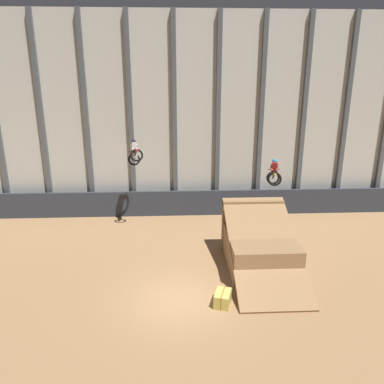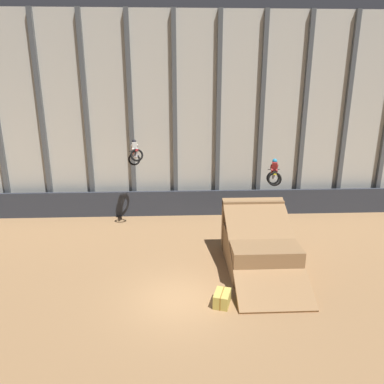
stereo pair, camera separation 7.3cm
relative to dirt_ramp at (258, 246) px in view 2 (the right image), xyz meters
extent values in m
plane|color=#9E754C|center=(-4.01, -2.96, -0.98)|extent=(60.00, 60.00, 0.00)
cube|color=beige|center=(-4.01, 7.68, 5.39)|extent=(32.00, 0.12, 12.73)
cube|color=#4C5156|center=(-12.30, 7.48, 5.39)|extent=(0.28, 0.28, 12.73)
cube|color=#4C5156|center=(-9.54, 7.48, 5.39)|extent=(0.28, 0.28, 12.73)
cube|color=#4C5156|center=(-6.77, 7.48, 5.39)|extent=(0.28, 0.28, 12.73)
cube|color=#4C5156|center=(-4.01, 7.48, 5.39)|extent=(0.28, 0.28, 12.73)
cube|color=#4C5156|center=(-1.25, 7.48, 5.39)|extent=(0.28, 0.28, 12.73)
cube|color=#4C5156|center=(1.52, 7.48, 5.39)|extent=(0.28, 0.28, 12.73)
cube|color=#4C5156|center=(4.28, 7.48, 5.39)|extent=(0.28, 0.28, 12.73)
cube|color=#4C5156|center=(7.05, 7.48, 5.39)|extent=(0.28, 0.28, 12.73)
cube|color=#2D333D|center=(-4.01, 6.94, -0.14)|extent=(31.36, 0.20, 1.68)
cube|color=#966F48|center=(0.00, -0.14, -0.16)|extent=(3.12, 4.20, 1.65)
cube|color=olive|center=(0.00, 1.71, 0.39)|extent=(3.18, 0.50, 2.74)
cube|color=#9E754C|center=(0.00, -1.04, 0.39)|extent=(3.18, 6.08, 2.93)
torus|color=black|center=(-6.49, 5.61, 3.14)|extent=(0.80, 0.53, 0.72)
torus|color=black|center=(-6.19, 4.35, 3.67)|extent=(0.80, 0.53, 0.72)
cube|color=#B7B7BC|center=(-6.34, 4.98, 3.53)|extent=(0.31, 0.61, 0.45)
cube|color=red|center=(-6.39, 5.21, 3.66)|extent=(0.31, 0.53, 0.39)
cube|color=black|center=(-6.31, 4.85, 3.82)|extent=(0.29, 0.59, 0.32)
cube|color=red|center=(-6.19, 4.35, 3.94)|extent=(0.22, 0.38, 0.19)
cylinder|color=#B7B7BC|center=(-6.47, 5.54, 3.43)|extent=(0.15, 0.42, 0.43)
cylinder|color=black|center=(-6.48, 5.59, 3.67)|extent=(0.56, 0.41, 0.04)
cube|color=silver|center=(-6.37, 5.13, 4.01)|extent=(0.32, 0.27, 0.51)
sphere|color=black|center=(-6.42, 5.34, 4.27)|extent=(0.33, 0.39, 0.34)
cylinder|color=silver|center=(-6.48, 5.07, 3.75)|extent=(0.18, 0.34, 0.41)
cylinder|color=silver|center=(-6.25, 5.12, 3.75)|extent=(0.18, 0.34, 0.41)
cylinder|color=silver|center=(-6.58, 5.32, 3.94)|extent=(0.18, 0.45, 0.41)
cylinder|color=silver|center=(-6.27, 5.40, 3.94)|extent=(0.18, 0.45, 0.41)
torus|color=black|center=(1.41, 3.36, 2.51)|extent=(0.77, 0.41, 0.74)
torus|color=black|center=(1.13, 2.02, 2.81)|extent=(0.77, 0.41, 0.74)
cube|color=#B7B7BC|center=(1.27, 2.67, 2.79)|extent=(0.29, 0.59, 0.39)
cube|color=yellow|center=(1.31, 2.87, 2.95)|extent=(0.29, 0.51, 0.33)
cube|color=black|center=(1.23, 2.50, 3.05)|extent=(0.27, 0.59, 0.24)
cube|color=yellow|center=(1.12, 1.98, 3.09)|extent=(0.21, 0.39, 0.14)
cylinder|color=#B7B7BC|center=(1.39, 3.24, 2.78)|extent=(0.13, 0.36, 0.48)
cylinder|color=black|center=(1.39, 3.25, 3.03)|extent=(0.66, 0.04, 0.04)
cube|color=maroon|center=(1.28, 2.75, 3.28)|extent=(0.32, 0.28, 0.51)
sphere|color=#2393CC|center=(1.32, 2.91, 3.58)|extent=(0.32, 0.36, 0.31)
cylinder|color=maroon|center=(1.17, 2.77, 3.02)|extent=(0.18, 0.38, 0.38)
cylinder|color=maroon|center=(1.40, 2.72, 3.02)|extent=(0.18, 0.38, 0.38)
cylinder|color=maroon|center=(1.18, 3.01, 3.25)|extent=(0.18, 0.49, 0.35)
cylinder|color=maroon|center=(1.49, 2.95, 3.25)|extent=(0.18, 0.49, 0.35)
cube|color=#CCB751|center=(-2.19, -3.36, -0.70)|extent=(0.85, 1.04, 0.56)
cube|color=#996623|center=(-2.19, -3.36, -0.70)|extent=(0.32, 0.88, 0.57)
camera|label=1|loc=(-4.08, -16.51, 8.00)|focal=35.00mm
camera|label=2|loc=(-4.01, -16.51, 8.00)|focal=35.00mm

